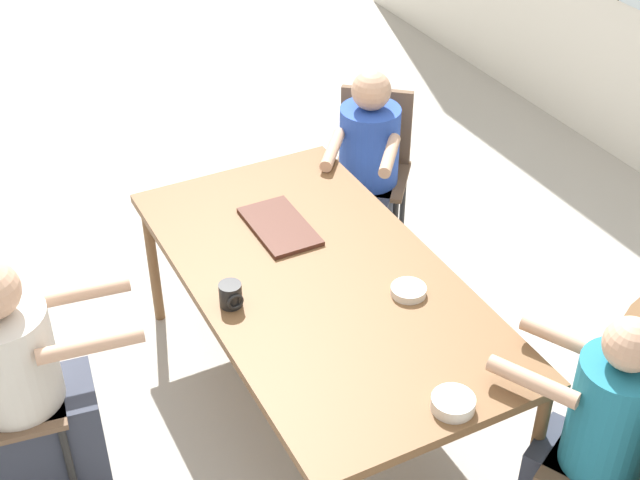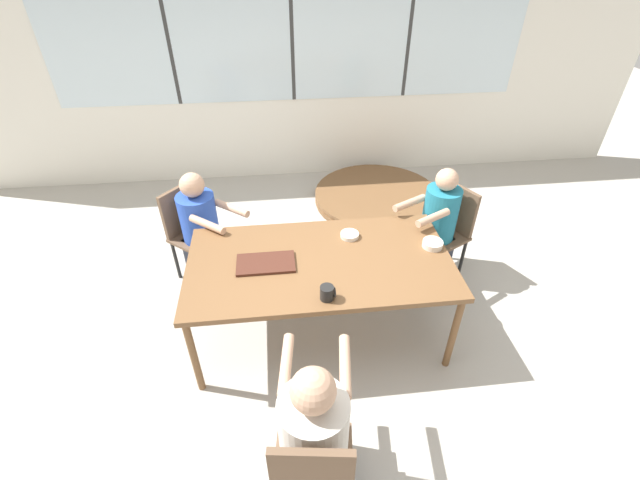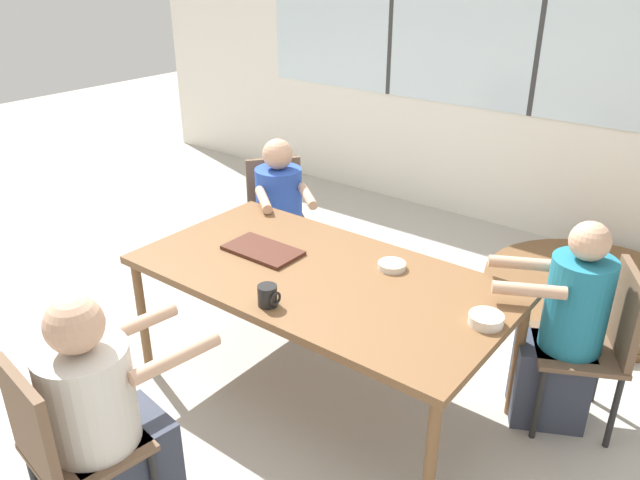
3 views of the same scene
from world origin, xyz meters
TOP-DOWN VIEW (x-y plane):
  - ground_plane at (0.00, 0.00)m, footprint 16.00×16.00m
  - dining_table at (0.00, 0.00)m, footprint 1.87×0.99m
  - chair_for_man_blue_shirt at (-1.05, 0.85)m, footprint 0.56×0.56m
  - chair_for_man_teal_shirt at (1.20, 0.62)m, footprint 0.54×0.54m
  - person_woman_green_shirt at (-0.16, -1.17)m, footprint 0.43×0.68m
  - person_man_blue_shirt at (-0.91, 0.75)m, footprint 0.63×0.59m
  - person_man_teal_shirt at (1.05, 0.54)m, footprint 0.60×0.50m
  - food_tray_dark at (-0.38, 0.00)m, footprint 0.41×0.23m
  - coffee_mug at (0.01, -0.38)m, footprint 0.09×0.09m
  - bowl_white_shallow at (0.26, 0.26)m, footprint 0.14×0.14m
  - bowl_cereal at (0.84, 0.07)m, footprint 0.15×0.15m

SIDE VIEW (x-z plane):
  - ground_plane at x=0.00m, z-range 0.00..0.00m
  - person_man_blue_shirt at x=-0.91m, z-range -0.06..1.00m
  - person_woman_green_shirt at x=-0.16m, z-range -0.06..1.01m
  - person_man_teal_shirt at x=1.05m, z-range -0.05..1.03m
  - chair_for_man_blue_shirt at x=-1.05m, z-range 0.08..0.94m
  - chair_for_man_teal_shirt at x=1.20m, z-range 0.08..0.94m
  - dining_table at x=0.00m, z-range 0.31..1.02m
  - food_tray_dark at x=-0.38m, z-range 0.71..0.73m
  - bowl_white_shallow at x=0.26m, z-range 0.71..0.75m
  - bowl_cereal at x=0.84m, z-range 0.71..0.76m
  - coffee_mug at x=0.01m, z-range 0.71..0.81m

